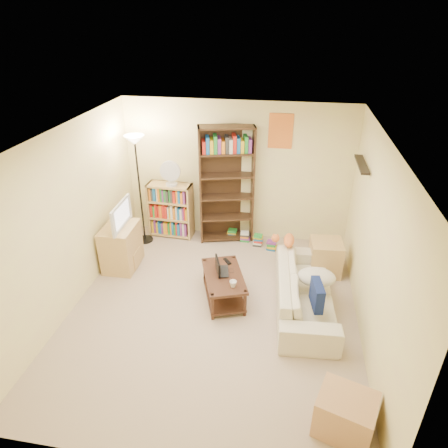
# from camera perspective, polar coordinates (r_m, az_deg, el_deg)

# --- Properties ---
(room) EXTENTS (4.50, 4.54, 2.52)m
(room) POSITION_cam_1_polar(r_m,az_deg,el_deg) (4.94, -1.70, 2.32)
(room) COLOR tan
(room) RESTS_ON ground
(sofa) EXTENTS (2.09, 1.04, 0.58)m
(sofa) POSITION_cam_1_polar(r_m,az_deg,el_deg) (5.82, 11.49, -9.28)
(sofa) COLOR beige
(sofa) RESTS_ON ground
(navy_pillow) EXTENTS (0.18, 0.39, 0.34)m
(navy_pillow) POSITION_cam_1_polar(r_m,az_deg,el_deg) (5.34, 13.14, -9.84)
(navy_pillow) COLOR #121E50
(navy_pillow) RESTS_ON sofa
(cream_blanket) EXTENTS (0.53, 0.38, 0.23)m
(cream_blanket) POSITION_cam_1_polar(r_m,az_deg,el_deg) (5.76, 13.07, -7.40)
(cream_blanket) COLOR beige
(cream_blanket) RESTS_ON sofa
(tabby_cat) EXTENTS (0.46, 0.19, 0.16)m
(tabby_cat) POSITION_cam_1_polar(r_m,az_deg,el_deg) (6.23, 8.93, -2.25)
(tabby_cat) COLOR orange
(tabby_cat) RESTS_ON sofa
(coffee_table) EXTENTS (0.82, 1.08, 0.43)m
(coffee_table) POSITION_cam_1_polar(r_m,az_deg,el_deg) (5.87, -0.05, -8.45)
(coffee_table) COLOR #3F2218
(coffee_table) RESTS_ON ground
(laptop) EXTENTS (0.40, 0.33, 0.02)m
(laptop) POSITION_cam_1_polar(r_m,az_deg,el_deg) (5.83, 0.45, -6.78)
(laptop) COLOR black
(laptop) RESTS_ON coffee_table
(laptop_screen) EXTENTS (0.12, 0.31, 0.21)m
(laptop_screen) POSITION_cam_1_polar(r_m,az_deg,el_deg) (5.74, -0.91, -5.97)
(laptop_screen) COLOR white
(laptop_screen) RESTS_ON laptop
(mug) EXTENTS (0.10, 0.10, 0.09)m
(mug) POSITION_cam_1_polar(r_m,az_deg,el_deg) (5.53, 1.30, -8.55)
(mug) COLOR white
(mug) RESTS_ON coffee_table
(tv_remote) EXTENTS (0.14, 0.17, 0.02)m
(tv_remote) POSITION_cam_1_polar(r_m,az_deg,el_deg) (6.05, 0.45, -5.34)
(tv_remote) COLOR black
(tv_remote) RESTS_ON coffee_table
(tv_stand) EXTENTS (0.50, 0.70, 0.74)m
(tv_stand) POSITION_cam_1_polar(r_m,az_deg,el_deg) (6.75, -14.46, -3.15)
(tv_stand) COLOR #DDB96B
(tv_stand) RESTS_ON ground
(television) EXTENTS (0.74, 0.12, 0.43)m
(television) POSITION_cam_1_polar(r_m,az_deg,el_deg) (6.47, -15.06, 1.25)
(television) COLOR black
(television) RESTS_ON tv_stand
(tall_bookshelf) EXTENTS (1.00, 0.55, 2.12)m
(tall_bookshelf) POSITION_cam_1_polar(r_m,az_deg,el_deg) (7.01, 0.35, 5.90)
(tall_bookshelf) COLOR #3F2818
(tall_bookshelf) RESTS_ON ground
(short_bookshelf) EXTENTS (0.82, 0.36, 1.03)m
(short_bookshelf) POSITION_cam_1_polar(r_m,az_deg,el_deg) (7.45, -7.61, 1.95)
(short_bookshelf) COLOR tan
(short_bookshelf) RESTS_ON ground
(desk_fan) EXTENTS (0.37, 0.21, 0.46)m
(desk_fan) POSITION_cam_1_polar(r_m,az_deg,el_deg) (7.09, -7.66, 7.18)
(desk_fan) COLOR silver
(desk_fan) RESTS_ON short_bookshelf
(floor_lamp) EXTENTS (0.34, 0.34, 1.98)m
(floor_lamp) POSITION_cam_1_polar(r_m,az_deg,el_deg) (6.92, -12.40, 9.06)
(floor_lamp) COLOR black
(floor_lamp) RESTS_ON ground
(side_table) EXTENTS (0.53, 0.53, 0.56)m
(side_table) POSITION_cam_1_polar(r_m,az_deg,el_deg) (6.63, 14.26, -4.61)
(side_table) COLOR tan
(side_table) RESTS_ON ground
(end_cabinet) EXTENTS (0.67, 0.61, 0.46)m
(end_cabinet) POSITION_cam_1_polar(r_m,az_deg,el_deg) (4.56, 16.94, -24.57)
(end_cabinet) COLOR tan
(end_cabinet) RESTS_ON ground
(book_stacks) EXTENTS (0.95, 0.48, 0.22)m
(book_stacks) POSITION_cam_1_polar(r_m,az_deg,el_deg) (7.31, 4.03, -2.13)
(book_stacks) COLOR red
(book_stacks) RESTS_ON ground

